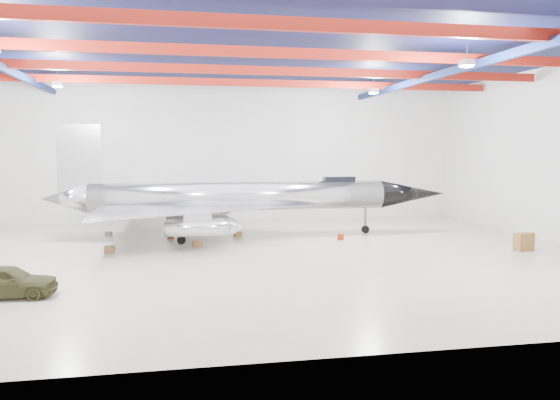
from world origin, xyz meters
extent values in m
plane|color=#BBB295|center=(0.00, 0.00, 0.00)|extent=(40.00, 40.00, 0.00)
plane|color=silver|center=(0.00, 15.00, 5.50)|extent=(40.00, 0.00, 40.00)
plane|color=#0A0F38|center=(0.00, 0.00, 11.00)|extent=(40.00, 40.00, 0.00)
cube|color=maroon|center=(0.00, -9.00, 10.40)|extent=(39.50, 0.25, 0.50)
cube|color=maroon|center=(0.00, -3.00, 10.40)|extent=(39.50, 0.25, 0.50)
cube|color=maroon|center=(0.00, 3.00, 10.40)|extent=(39.50, 0.25, 0.50)
cube|color=maroon|center=(0.00, 9.00, 10.40)|extent=(39.50, 0.25, 0.50)
cube|color=#0D1C51|center=(12.00, 0.00, 10.10)|extent=(0.25, 29.50, 0.40)
cube|color=silver|center=(10.00, -6.00, 9.70)|extent=(0.55, 0.55, 0.25)
cube|color=silver|center=(-10.00, 6.00, 9.70)|extent=(0.55, 0.55, 0.25)
cube|color=silver|center=(10.00, 6.00, 9.70)|extent=(0.55, 0.55, 0.25)
cylinder|color=silver|center=(1.07, 6.68, 2.70)|extent=(19.32, 2.30, 1.93)
cone|color=black|center=(13.12, 6.45, 2.70)|extent=(4.86, 2.02, 1.93)
cone|color=silver|center=(-10.02, 6.89, 2.70)|extent=(2.93, 1.98, 1.93)
cube|color=silver|center=(-9.05, 6.88, 5.21)|extent=(2.70, 0.17, 4.34)
cube|color=black|center=(7.82, 6.55, 3.71)|extent=(2.14, 0.81, 0.48)
cylinder|color=silver|center=(-1.92, 1.43, 1.35)|extent=(3.68, 0.94, 0.87)
cylinder|color=silver|center=(-1.88, 3.84, 1.35)|extent=(3.68, 0.94, 0.87)
cylinder|color=silver|center=(-1.77, 9.63, 1.35)|extent=(3.68, 0.94, 0.87)
cylinder|color=silver|center=(-1.72, 12.04, 1.35)|extent=(3.68, 0.94, 0.87)
cylinder|color=#59595B|center=(9.75, 6.51, 0.87)|extent=(0.17, 0.17, 1.74)
cylinder|color=black|center=(9.75, 6.51, 0.27)|extent=(0.54, 0.22, 0.54)
cylinder|color=#59595B|center=(-2.83, 4.35, 0.87)|extent=(0.17, 0.17, 1.74)
cylinder|color=black|center=(-2.83, 4.35, 0.27)|extent=(0.54, 0.22, 0.54)
cylinder|color=#59595B|center=(-2.74, 9.17, 0.87)|extent=(0.17, 0.17, 1.74)
cylinder|color=black|center=(-2.74, 9.17, 0.27)|extent=(0.54, 0.22, 0.54)
imported|color=#35341A|center=(-9.68, -6.64, 0.66)|extent=(3.92, 1.74, 1.31)
cube|color=brown|center=(16.46, -1.41, 0.51)|extent=(1.21, 0.78, 1.02)
cube|color=olive|center=(-6.82, 2.33, 0.19)|extent=(0.57, 0.47, 0.38)
cube|color=maroon|center=(-3.51, 6.74, 0.14)|extent=(0.46, 0.39, 0.29)
cube|color=olive|center=(0.88, 6.55, 0.18)|extent=(0.58, 0.50, 0.36)
cube|color=#59595B|center=(-7.63, 8.56, 0.14)|extent=(0.50, 0.45, 0.28)
cylinder|color=maroon|center=(7.24, 4.15, 0.19)|extent=(0.45, 0.45, 0.39)
cube|color=olive|center=(-1.91, 3.23, 0.19)|extent=(0.65, 0.59, 0.37)
camera|label=1|loc=(-2.97, -29.18, 5.79)|focal=35.00mm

